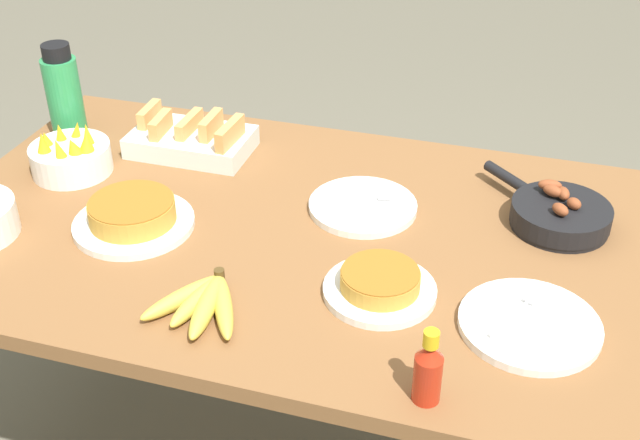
{
  "coord_description": "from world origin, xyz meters",
  "views": [
    {
      "loc": [
        0.4,
        -1.33,
        1.71
      ],
      "look_at": [
        0.0,
        0.0,
        0.81
      ],
      "focal_mm": 45.0,
      "sensor_mm": 36.0,
      "label": 1
    }
  ],
  "objects_px": {
    "frittata_plate_side": "(133,216)",
    "empty_plate_near_front": "(529,324)",
    "skillet": "(559,214)",
    "fruit_bowl_mango": "(71,156)",
    "banana_bunch": "(203,302)",
    "melon_tray": "(191,139)",
    "water_bottle": "(64,95)",
    "hot_sauce_bottle": "(428,370)",
    "frittata_plate_center": "(380,285)",
    "empty_plate_far_left": "(363,206)"
  },
  "relations": [
    {
      "from": "banana_bunch",
      "to": "skillet",
      "type": "xyz_separation_m",
      "value": [
        0.6,
        0.47,
        0.01
      ]
    },
    {
      "from": "frittata_plate_center",
      "to": "water_bottle",
      "type": "bearing_deg",
      "value": 156.13
    },
    {
      "from": "melon_tray",
      "to": "empty_plate_near_front",
      "type": "distance_m",
      "value": 0.95
    },
    {
      "from": "empty_plate_near_front",
      "to": "empty_plate_far_left",
      "type": "xyz_separation_m",
      "value": [
        -0.38,
        0.3,
        0.0
      ]
    },
    {
      "from": "melon_tray",
      "to": "empty_plate_far_left",
      "type": "xyz_separation_m",
      "value": [
        0.47,
        -0.14,
        -0.03
      ]
    },
    {
      "from": "frittata_plate_side",
      "to": "banana_bunch",
      "type": "bearing_deg",
      "value": -39.77
    },
    {
      "from": "skillet",
      "to": "frittata_plate_center",
      "type": "distance_m",
      "value": 0.45
    },
    {
      "from": "frittata_plate_side",
      "to": "water_bottle",
      "type": "xyz_separation_m",
      "value": [
        -0.34,
        0.32,
        0.09
      ]
    },
    {
      "from": "melon_tray",
      "to": "empty_plate_far_left",
      "type": "bearing_deg",
      "value": -16.63
    },
    {
      "from": "banana_bunch",
      "to": "frittata_plate_center",
      "type": "xyz_separation_m",
      "value": [
        0.3,
        0.14,
        0.0
      ]
    },
    {
      "from": "skillet",
      "to": "empty_plate_near_front",
      "type": "relative_size",
      "value": 1.12
    },
    {
      "from": "frittata_plate_center",
      "to": "frittata_plate_side",
      "type": "relative_size",
      "value": 0.84
    },
    {
      "from": "melon_tray",
      "to": "frittata_plate_side",
      "type": "height_order",
      "value": "melon_tray"
    },
    {
      "from": "melon_tray",
      "to": "fruit_bowl_mango",
      "type": "height_order",
      "value": "fruit_bowl_mango"
    },
    {
      "from": "empty_plate_near_front",
      "to": "hot_sauce_bottle",
      "type": "xyz_separation_m",
      "value": [
        -0.14,
        -0.22,
        0.05
      ]
    },
    {
      "from": "empty_plate_far_left",
      "to": "fruit_bowl_mango",
      "type": "relative_size",
      "value": 1.27
    },
    {
      "from": "melon_tray",
      "to": "frittata_plate_center",
      "type": "xyz_separation_m",
      "value": [
        0.57,
        -0.42,
        -0.01
      ]
    },
    {
      "from": "hot_sauce_bottle",
      "to": "fruit_bowl_mango",
      "type": "bearing_deg",
      "value": 152.5
    },
    {
      "from": "banana_bunch",
      "to": "empty_plate_near_front",
      "type": "distance_m",
      "value": 0.58
    },
    {
      "from": "banana_bunch",
      "to": "empty_plate_near_front",
      "type": "xyz_separation_m",
      "value": [
        0.57,
        0.12,
        -0.01
      ]
    },
    {
      "from": "frittata_plate_side",
      "to": "empty_plate_near_front",
      "type": "relative_size",
      "value": 1.01
    },
    {
      "from": "banana_bunch",
      "to": "fruit_bowl_mango",
      "type": "relative_size",
      "value": 1.06
    },
    {
      "from": "banana_bunch",
      "to": "water_bottle",
      "type": "bearing_deg",
      "value": 138.3
    },
    {
      "from": "banana_bunch",
      "to": "frittata_plate_side",
      "type": "bearing_deg",
      "value": 140.23
    },
    {
      "from": "fruit_bowl_mango",
      "to": "empty_plate_near_front",
      "type": "bearing_deg",
      "value": -13.75
    },
    {
      "from": "frittata_plate_side",
      "to": "frittata_plate_center",
      "type": "bearing_deg",
      "value": -7.58
    },
    {
      "from": "fruit_bowl_mango",
      "to": "hot_sauce_bottle",
      "type": "height_order",
      "value": "hot_sauce_bottle"
    },
    {
      "from": "fruit_bowl_mango",
      "to": "hot_sauce_bottle",
      "type": "distance_m",
      "value": 1.04
    },
    {
      "from": "banana_bunch",
      "to": "skillet",
      "type": "bearing_deg",
      "value": 38.14
    },
    {
      "from": "empty_plate_far_left",
      "to": "banana_bunch",
      "type": "bearing_deg",
      "value": -115.02
    },
    {
      "from": "melon_tray",
      "to": "hot_sauce_bottle",
      "type": "distance_m",
      "value": 0.96
    },
    {
      "from": "frittata_plate_center",
      "to": "water_bottle",
      "type": "distance_m",
      "value": 0.98
    },
    {
      "from": "fruit_bowl_mango",
      "to": "skillet",
      "type": "bearing_deg",
      "value": 4.8
    },
    {
      "from": "frittata_plate_side",
      "to": "empty_plate_near_front",
      "type": "bearing_deg",
      "value": -6.32
    },
    {
      "from": "skillet",
      "to": "fruit_bowl_mango",
      "type": "bearing_deg",
      "value": 47.15
    },
    {
      "from": "skillet",
      "to": "empty_plate_near_front",
      "type": "xyz_separation_m",
      "value": [
        -0.03,
        -0.35,
        -0.02
      ]
    },
    {
      "from": "skillet",
      "to": "hot_sauce_bottle",
      "type": "xyz_separation_m",
      "value": [
        -0.17,
        -0.57,
        0.03
      ]
    },
    {
      "from": "water_bottle",
      "to": "frittata_plate_center",
      "type": "bearing_deg",
      "value": -23.87
    },
    {
      "from": "fruit_bowl_mango",
      "to": "frittata_plate_center",
      "type": "bearing_deg",
      "value": -17.02
    },
    {
      "from": "frittata_plate_center",
      "to": "empty_plate_near_front",
      "type": "relative_size",
      "value": 0.85
    },
    {
      "from": "empty_plate_near_front",
      "to": "fruit_bowl_mango",
      "type": "height_order",
      "value": "fruit_bowl_mango"
    },
    {
      "from": "melon_tray",
      "to": "water_bottle",
      "type": "bearing_deg",
      "value": -175.82
    },
    {
      "from": "banana_bunch",
      "to": "fruit_bowl_mango",
      "type": "distance_m",
      "value": 0.63
    },
    {
      "from": "frittata_plate_center",
      "to": "empty_plate_far_left",
      "type": "distance_m",
      "value": 0.3
    },
    {
      "from": "frittata_plate_side",
      "to": "empty_plate_far_left",
      "type": "distance_m",
      "value": 0.49
    },
    {
      "from": "empty_plate_near_front",
      "to": "hot_sauce_bottle",
      "type": "height_order",
      "value": "hot_sauce_bottle"
    },
    {
      "from": "skillet",
      "to": "frittata_plate_side",
      "type": "distance_m",
      "value": 0.89
    },
    {
      "from": "frittata_plate_center",
      "to": "frittata_plate_side",
      "type": "height_order",
      "value": "frittata_plate_side"
    },
    {
      "from": "banana_bunch",
      "to": "fruit_bowl_mango",
      "type": "xyz_separation_m",
      "value": [
        -0.5,
        0.38,
        0.02
      ]
    },
    {
      "from": "melon_tray",
      "to": "empty_plate_near_front",
      "type": "height_order",
      "value": "melon_tray"
    }
  ]
}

